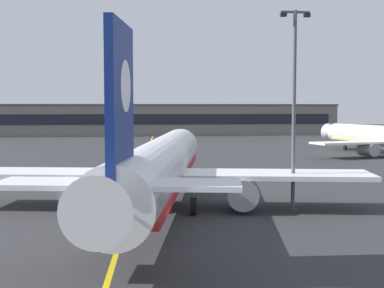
{
  "coord_description": "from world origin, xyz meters",
  "views": [
    {
      "loc": [
        -1.25,
        -27.03,
        7.81
      ],
      "look_at": [
        3.83,
        14.28,
        4.88
      ],
      "focal_mm": 49.35,
      "sensor_mm": 36.0,
      "label": 1
    }
  ],
  "objects": [
    {
      "name": "ground_plane",
      "position": [
        0.0,
        0.0,
        0.0
      ],
      "size": [
        400.0,
        400.0,
        0.0
      ],
      "primitive_type": "plane",
      "color": "#2D2D30"
    },
    {
      "name": "taxiway_centreline",
      "position": [
        0.0,
        30.0,
        0.0
      ],
      "size": [
        11.97,
        179.64,
        0.01
      ],
      "primitive_type": "cube",
      "rotation": [
        0.0,
        0.0,
        -0.06
      ],
      "color": "yellow",
      "rests_on": "ground"
    },
    {
      "name": "airliner_foreground",
      "position": [
        1.22,
        12.67,
        3.37
      ],
      "size": [
        32.34,
        41.32,
        11.65
      ],
      "color": "white",
      "rests_on": "ground"
    },
    {
      "name": "apron_lamp_post",
      "position": [
        11.13,
        11.19,
        7.79
      ],
      "size": [
        2.24,
        0.9,
        14.95
      ],
      "color": "#515156",
      "rests_on": "ground"
    },
    {
      "name": "safety_cone_by_nose_gear",
      "position": [
        3.1,
        29.42,
        0.26
      ],
      "size": [
        0.44,
        0.44,
        0.55
      ],
      "color": "orange",
      "rests_on": "ground"
    },
    {
      "name": "terminal_building",
      "position": [
        -7.65,
        119.98,
        4.31
      ],
      "size": [
        129.66,
        12.4,
        8.6
      ],
      "color": "slate",
      "rests_on": "ground"
    }
  ]
}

